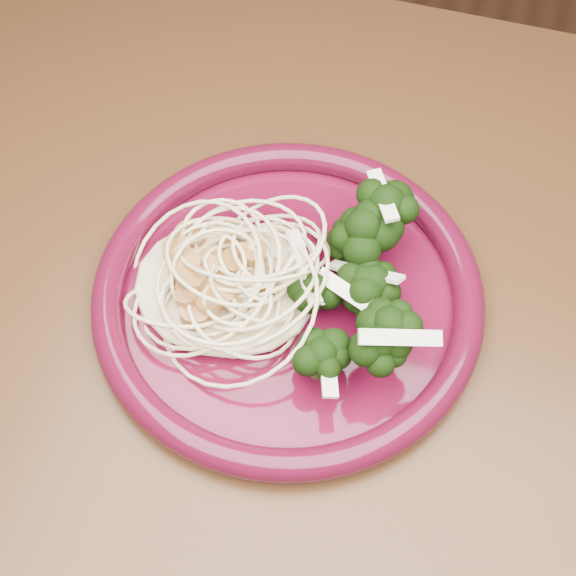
# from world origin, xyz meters

# --- Properties ---
(dining_table) EXTENTS (1.20, 0.80, 0.75)m
(dining_table) POSITION_xyz_m (0.00, 0.00, 0.65)
(dining_table) COLOR #472814
(dining_table) RESTS_ON ground
(dinner_plate) EXTENTS (0.35, 0.35, 0.03)m
(dinner_plate) POSITION_xyz_m (-0.10, 0.01, 0.76)
(dinner_plate) COLOR #4D081F
(dinner_plate) RESTS_ON dining_table
(spaghetti_pile) EXTENTS (0.17, 0.15, 0.03)m
(spaghetti_pile) POSITION_xyz_m (-0.15, 0.00, 0.77)
(spaghetti_pile) COLOR beige
(spaghetti_pile) RESTS_ON dinner_plate
(scallop_cluster) EXTENTS (0.15, 0.15, 0.04)m
(scallop_cluster) POSITION_xyz_m (-0.15, 0.00, 0.81)
(scallop_cluster) COLOR #A3713B
(scallop_cluster) RESTS_ON spaghetti_pile
(broccoli_pile) EXTENTS (0.12, 0.17, 0.06)m
(broccoli_pile) POSITION_xyz_m (-0.04, 0.02, 0.78)
(broccoli_pile) COLOR black
(broccoli_pile) RESTS_ON dinner_plate
(onion_garnish) EXTENTS (0.08, 0.11, 0.06)m
(onion_garnish) POSITION_xyz_m (-0.04, 0.02, 0.82)
(onion_garnish) COLOR #F0ECCD
(onion_garnish) RESTS_ON broccoli_pile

